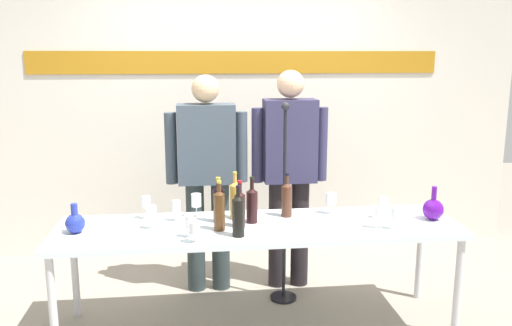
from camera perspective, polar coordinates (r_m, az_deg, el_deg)
ground_plane at (r=3.79m, az=0.27°, el=-17.21°), size 10.00×10.00×0.00m
back_wall at (r=4.89m, az=-1.94°, el=7.80°), size 5.28×0.11×3.00m
display_table at (r=3.52m, az=0.29°, el=-7.52°), size 2.65×0.69×0.73m
decanter_blue_left at (r=3.52m, az=-18.99°, el=-6.11°), size 0.12×0.12×0.19m
decanter_blue_right at (r=3.79m, az=18.61°, el=-4.73°), size 0.14×0.14×0.23m
presenter_left at (r=4.04m, az=-5.33°, el=-0.70°), size 0.62×0.22×1.69m
presenter_right at (r=4.10m, az=3.64°, el=-0.34°), size 0.59×0.22×1.72m
wine_bottle_0 at (r=3.37m, az=-3.99°, el=-4.97°), size 0.07×0.07×0.33m
wine_bottle_1 at (r=3.51m, az=-0.44°, el=-4.44°), size 0.08×0.08×0.31m
wine_bottle_2 at (r=3.60m, az=-2.28°, el=-3.88°), size 0.07×0.07×0.33m
wine_bottle_3 at (r=3.43m, az=-1.76°, el=-4.84°), size 0.07×0.07×0.31m
wine_bottle_4 at (r=3.65m, az=3.35°, el=-3.84°), size 0.07×0.07×0.31m
wine_bottle_5 at (r=3.25m, az=-1.92°, el=-5.60°), size 0.08×0.08×0.32m
wine_bottle_6 at (r=3.53m, az=-4.08°, el=-4.28°), size 0.07×0.07×0.31m
wine_glass_left_0 at (r=3.46m, az=-11.20°, el=-5.26°), size 0.06×0.06×0.16m
wine_glass_left_1 at (r=3.27m, az=-7.20°, el=-6.35°), size 0.06×0.06×0.14m
wine_glass_left_2 at (r=3.66m, az=-6.48°, el=-4.07°), size 0.07×0.07×0.17m
wine_glass_left_3 at (r=3.59m, az=-8.61°, el=-4.72°), size 0.06×0.06×0.14m
wine_glass_left_4 at (r=3.18m, az=-6.70°, el=-7.01°), size 0.07×0.07×0.13m
wine_glass_left_5 at (r=3.67m, az=-11.80°, el=-4.22°), size 0.06×0.06×0.16m
wine_glass_right_0 at (r=3.50m, az=13.08°, el=-5.28°), size 0.07×0.07×0.14m
wine_glass_right_1 at (r=3.71m, az=13.63°, el=-4.32°), size 0.06×0.06×0.15m
wine_glass_right_2 at (r=3.50m, az=14.72°, el=-5.23°), size 0.07×0.07×0.15m
wine_glass_right_3 at (r=3.75m, az=8.12°, el=-3.89°), size 0.07×0.07×0.15m
microphone_stand at (r=3.97m, az=3.04°, el=-7.93°), size 0.20×0.20×1.50m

